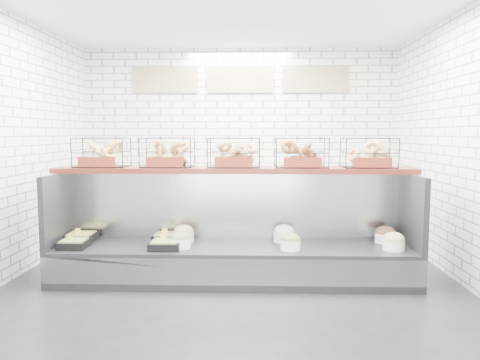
{
  "coord_description": "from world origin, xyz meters",
  "views": [
    {
      "loc": [
        0.23,
        -4.84,
        1.65
      ],
      "look_at": [
        0.07,
        0.45,
        1.12
      ],
      "focal_mm": 35.0,
      "sensor_mm": 36.0,
      "label": 1
    }
  ],
  "objects": [
    {
      "name": "display_case",
      "position": [
        -0.0,
        0.35,
        0.32
      ],
      "size": [
        4.0,
        0.9,
        1.2
      ],
      "color": "black",
      "rests_on": "ground"
    },
    {
      "name": "room_shell",
      "position": [
        0.0,
        0.6,
        2.06
      ],
      "size": [
        5.02,
        5.51,
        3.01
      ],
      "color": "white",
      "rests_on": "ground"
    },
    {
      "name": "ground",
      "position": [
        0.0,
        0.0,
        0.0
      ],
      "size": [
        5.5,
        5.5,
        0.0
      ],
      "primitive_type": "plane",
      "color": "black",
      "rests_on": "ground"
    },
    {
      "name": "prep_counter",
      "position": [
        -0.01,
        2.43,
        0.47
      ],
      "size": [
        4.0,
        0.6,
        1.2
      ],
      "color": "#93969B",
      "rests_on": "ground"
    },
    {
      "name": "bagel_shelf",
      "position": [
        0.0,
        0.52,
        1.38
      ],
      "size": [
        4.1,
        0.5,
        0.4
      ],
      "color": "#43150E",
      "rests_on": "display_case"
    }
  ]
}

